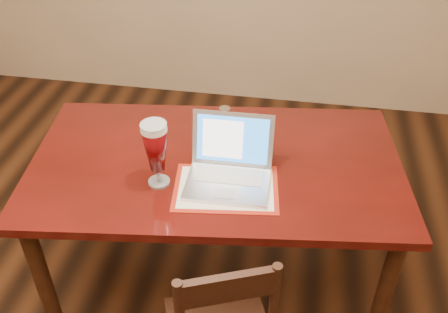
# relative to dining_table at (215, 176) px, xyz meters

# --- Properties ---
(dining_table) EXTENTS (1.82, 1.17, 1.11)m
(dining_table) POSITION_rel_dining_table_xyz_m (0.00, 0.00, 0.00)
(dining_table) COLOR #4B0C0A
(dining_table) RESTS_ON ground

